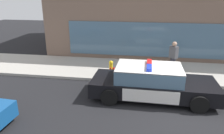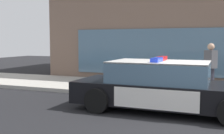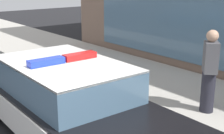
% 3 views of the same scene
% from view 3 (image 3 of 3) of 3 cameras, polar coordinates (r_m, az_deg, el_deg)
% --- Properties ---
extents(sidewalk, '(48.00, 3.48, 0.15)m').
position_cam_3_polar(sidewalk, '(7.31, 18.50, -7.34)').
color(sidewalk, '#B2ADA3').
rests_on(sidewalk, ground).
extents(police_cruiser, '(5.11, 2.16, 1.49)m').
position_cam_3_polar(police_cruiser, '(5.86, -7.70, -6.03)').
color(police_cruiser, black).
rests_on(police_cruiser, ground).
extents(fire_hydrant, '(0.34, 0.39, 0.73)m').
position_cam_3_polar(fire_hydrant, '(8.59, -3.04, -0.05)').
color(fire_hydrant, gold).
rests_on(fire_hydrant, sidewalk).
extents(pedestrian_on_sidewalk, '(0.46, 0.47, 1.71)m').
position_cam_3_polar(pedestrian_on_sidewalk, '(6.70, 17.07, -0.77)').
color(pedestrian_on_sidewalk, '#23232D').
rests_on(pedestrian_on_sidewalk, sidewalk).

